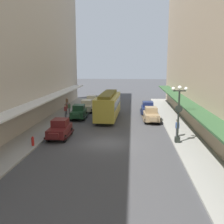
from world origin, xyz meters
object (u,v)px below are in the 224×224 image
at_px(parked_car_0, 91,101).
at_px(pedestrian_2, 69,108).
at_px(parked_car_2, 79,112).
at_px(parked_car_4, 87,106).
at_px(pedestrian_3, 177,128).
at_px(parked_car_1, 148,108).
at_px(lamp_post_with_clock, 179,112).
at_px(fire_hydrant, 33,141).
at_px(streetcar, 108,104).
at_px(pedestrian_4, 66,111).
at_px(pedestrian_1, 67,103).
at_px(parked_car_5, 60,128).
at_px(parked_car_3, 151,114).
at_px(pedestrian_0, 66,109).

height_order(parked_car_0, pedestrian_2, parked_car_0).
bearing_deg(parked_car_2, pedestrian_2, 128.96).
bearing_deg(parked_car_4, pedestrian_3, -49.81).
relative_size(parked_car_1, parked_car_2, 0.99).
height_order(parked_car_4, pedestrian_2, parked_car_4).
height_order(lamp_post_with_clock, fire_hydrant, lamp_post_with_clock).
xyz_separation_m(streetcar, pedestrian_3, (7.57, -8.62, -0.89)).
height_order(lamp_post_with_clock, pedestrian_4, lamp_post_with_clock).
distance_m(parked_car_2, fire_hydrant, 12.29).
height_order(pedestrian_1, pedestrian_3, pedestrian_3).
relative_size(parked_car_2, parked_car_5, 1.01).
distance_m(streetcar, pedestrian_2, 6.06).
distance_m(parked_car_0, parked_car_4, 5.05).
relative_size(parked_car_3, pedestrian_1, 2.62).
distance_m(streetcar, fire_hydrant, 13.71).
relative_size(parked_car_1, pedestrian_2, 2.60).
xyz_separation_m(parked_car_2, parked_car_4, (0.26, 4.95, 0.00)).
relative_size(parked_car_3, pedestrian_0, 2.62).
bearing_deg(parked_car_2, streetcar, 4.71).
distance_m(parked_car_4, pedestrian_1, 4.61).
distance_m(pedestrian_0, pedestrian_2, 0.42).
bearing_deg(fire_hydrant, lamp_post_with_clock, 8.67).
bearing_deg(pedestrian_1, parked_car_2, -65.51).
bearing_deg(pedestrian_3, pedestrian_4, 147.51).
bearing_deg(parked_car_3, fire_hydrant, -134.98).
height_order(parked_car_1, parked_car_3, same).
relative_size(parked_car_1, pedestrian_4, 2.56).
bearing_deg(parked_car_0, streetcar, -68.88).
bearing_deg(fire_hydrant, pedestrian_3, 16.56).
bearing_deg(pedestrian_3, lamp_post_with_clock, -98.63).
bearing_deg(parked_car_4, pedestrian_1, 144.22).
xyz_separation_m(fire_hydrant, pedestrian_0, (-0.56, 14.18, 0.43)).
height_order(parked_car_4, fire_hydrant, parked_car_4).
bearing_deg(parked_car_1, parked_car_0, 144.67).
bearing_deg(pedestrian_1, pedestrian_4, -77.35).
bearing_deg(parked_car_1, parked_car_4, 171.04).
height_order(parked_car_3, pedestrian_4, parked_car_3).
bearing_deg(parked_car_3, parked_car_2, 172.90).
bearing_deg(parked_car_1, pedestrian_1, 162.10).
distance_m(fire_hydrant, pedestrian_4, 12.33).
bearing_deg(parked_car_1, pedestrian_3, -79.50).
bearing_deg(fire_hydrant, parked_car_0, 85.53).
height_order(streetcar, pedestrian_4, streetcar).
xyz_separation_m(parked_car_3, parked_car_4, (-9.15, 6.12, 0.00)).
bearing_deg(parked_car_0, lamp_post_with_clock, -61.43).
bearing_deg(parked_car_1, streetcar, -149.15).
height_order(parked_car_0, pedestrian_4, parked_car_0).
distance_m(parked_car_1, streetcar, 6.34).
distance_m(parked_car_4, pedestrian_0, 3.81).
height_order(parked_car_2, pedestrian_0, parked_car_2).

